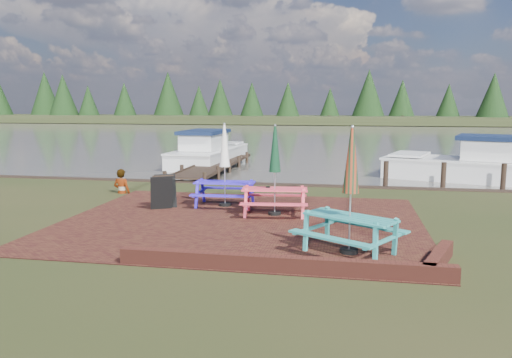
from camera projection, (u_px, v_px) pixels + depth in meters
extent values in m
plane|color=black|center=(232.00, 232.00, 11.65)|extent=(120.00, 120.00, 0.00)
cube|color=#371411|center=(241.00, 222.00, 12.62)|extent=(9.00, 7.50, 0.02)
cube|color=#4C1E16|center=(281.00, 264.00, 8.83)|extent=(6.00, 0.22, 0.30)
cube|color=#4C1E16|center=(438.00, 260.00, 9.10)|extent=(0.82, 1.77, 0.30)
cube|color=#434039|center=(321.00, 135.00, 47.62)|extent=(120.00, 60.00, 0.02)
cube|color=black|center=(331.00, 120.00, 75.74)|extent=(120.00, 10.00, 1.20)
cube|color=teal|center=(350.00, 217.00, 9.85)|extent=(1.92, 1.56, 0.04)
cube|color=teal|center=(330.00, 238.00, 9.39)|extent=(1.67, 1.17, 0.04)
cube|color=teal|center=(367.00, 225.00, 10.40)|extent=(1.67, 1.17, 0.04)
cube|color=teal|center=(317.00, 229.00, 10.43)|extent=(0.90, 1.38, 0.75)
cube|color=teal|center=(385.00, 243.00, 9.38)|extent=(0.90, 1.38, 0.75)
cylinder|color=black|center=(349.00, 251.00, 9.96)|extent=(0.36, 0.36, 0.10)
cylinder|color=#B2B2B7|center=(351.00, 191.00, 9.78)|extent=(0.04, 0.04, 2.53)
cone|color=#A02F16|center=(352.00, 161.00, 9.69)|extent=(0.32, 0.32, 1.26)
cube|color=#DE384A|center=(275.00, 189.00, 13.29)|extent=(1.79, 0.86, 0.04)
cube|color=#DE384A|center=(274.00, 204.00, 12.68)|extent=(1.75, 0.42, 0.04)
cube|color=#DE384A|center=(276.00, 195.00, 13.97)|extent=(1.75, 0.42, 0.04)
cube|color=#DE384A|center=(247.00, 202.00, 13.40)|extent=(0.24, 1.50, 0.71)
cube|color=#DE384A|center=(303.00, 203.00, 13.29)|extent=(0.24, 1.50, 0.71)
cylinder|color=black|center=(275.00, 213.00, 13.39)|extent=(0.35, 0.35, 0.10)
cylinder|color=#B2B2B7|center=(275.00, 171.00, 13.21)|extent=(0.03, 0.03, 2.40)
cone|color=#0D311B|center=(275.00, 149.00, 13.13)|extent=(0.31, 0.31, 1.20)
cube|color=#2F1BCD|center=(225.00, 182.00, 14.45)|extent=(1.75, 0.74, 0.04)
cube|color=#2F1BCD|center=(220.00, 196.00, 13.85)|extent=(1.73, 0.30, 0.04)
cube|color=#2F1BCD|center=(229.00, 188.00, 15.13)|extent=(1.73, 0.30, 0.04)
cube|color=#2F1BCD|center=(200.00, 194.00, 14.60)|extent=(0.14, 1.50, 0.71)
cube|color=#2F1BCD|center=(250.00, 195.00, 14.39)|extent=(0.14, 1.50, 0.71)
cylinder|color=black|center=(225.00, 205.00, 14.54)|extent=(0.35, 0.35, 0.10)
cylinder|color=#B2B2B7|center=(225.00, 166.00, 14.37)|extent=(0.03, 0.03, 2.40)
cone|color=silver|center=(225.00, 146.00, 14.29)|extent=(0.31, 0.31, 1.20)
cube|color=black|center=(161.00, 193.00, 13.94)|extent=(0.64, 0.49, 0.96)
cube|color=black|center=(166.00, 191.00, 14.26)|extent=(0.64, 0.49, 0.96)
cube|color=black|center=(163.00, 176.00, 14.03)|extent=(0.55, 0.33, 0.03)
cube|color=black|center=(215.00, 165.00, 23.44)|extent=(1.60, 9.00, 0.06)
cube|color=black|center=(200.00, 163.00, 23.57)|extent=(0.08, 9.00, 0.08)
cube|color=black|center=(231.00, 164.00, 23.30)|extent=(0.08, 9.00, 0.08)
cylinder|color=black|center=(165.00, 184.00, 19.24)|extent=(0.16, 0.16, 1.00)
cylinder|color=black|center=(205.00, 185.00, 18.96)|extent=(0.16, 0.16, 1.00)
cube|color=silver|center=(210.00, 159.00, 26.10)|extent=(2.66, 6.90, 0.97)
cube|color=silver|center=(210.00, 149.00, 26.02)|extent=(2.72, 7.04, 0.08)
cube|color=silver|center=(204.00, 141.00, 25.17)|extent=(1.82, 2.93, 0.83)
cube|color=#0E1934|center=(204.00, 132.00, 25.10)|extent=(2.02, 3.35, 0.17)
cube|color=silver|center=(224.00, 143.00, 28.49)|extent=(2.04, 1.32, 0.10)
cube|color=silver|center=(480.00, 173.00, 20.52)|extent=(7.93, 4.90, 1.00)
cube|color=silver|center=(480.00, 161.00, 20.44)|extent=(8.09, 5.00, 0.08)
cube|color=silver|center=(506.00, 150.00, 19.93)|extent=(3.58, 2.79, 0.85)
cube|color=#0E1934|center=(507.00, 138.00, 19.86)|extent=(4.08, 3.14, 0.18)
cube|color=silver|center=(410.00, 154.00, 21.81)|extent=(1.99, 2.53, 0.10)
imported|color=gray|center=(121.00, 169.00, 16.57)|extent=(0.62, 0.44, 1.61)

